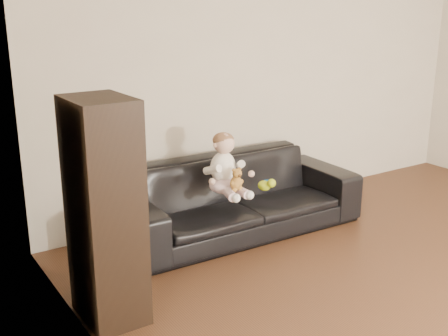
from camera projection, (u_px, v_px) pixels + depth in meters
wall_back at (275, 75)px, 5.55m from camera, size 5.00×0.00×5.00m
wall_left at (198, 204)px, 2.04m from camera, size 0.00×5.50×5.50m
sofa at (237, 196)px, 5.01m from camera, size 2.26×0.92×0.65m
cabinet at (105, 212)px, 3.52m from camera, size 0.37×0.51×1.46m
shelf_item at (105, 162)px, 3.44m from camera, size 0.18×0.25×0.28m
baby at (225, 167)px, 4.71m from camera, size 0.38×0.46×0.52m
teddy_bear at (236, 180)px, 4.61m from camera, size 0.10×0.11×0.19m
toy_green at (264, 186)px, 4.83m from camera, size 0.14×0.16×0.09m
toy_rattle at (268, 186)px, 4.88m from camera, size 0.06×0.06×0.06m
toy_blue_disc at (268, 182)px, 5.05m from camera, size 0.12×0.12×0.01m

